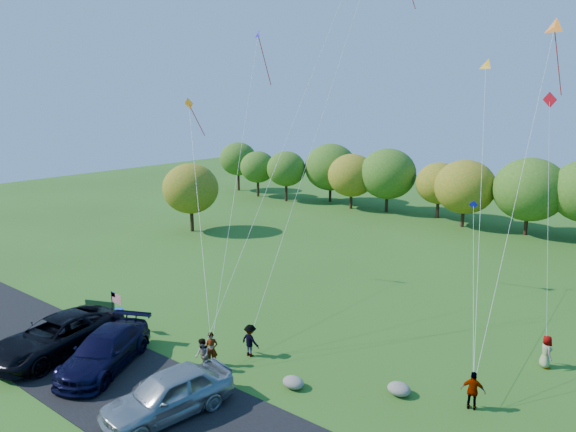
# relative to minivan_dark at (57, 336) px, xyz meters

# --- Properties ---
(ground) EXTENTS (140.00, 140.00, 0.00)m
(ground) POSITION_rel_minivan_dark_xyz_m (7.98, 4.14, -1.02)
(ground) COLOR #2D5618
(ground) RESTS_ON ground
(asphalt_lane) EXTENTS (44.00, 6.00, 0.06)m
(asphalt_lane) POSITION_rel_minivan_dark_xyz_m (7.98, 0.14, -0.99)
(asphalt_lane) COLOR black
(asphalt_lane) RESTS_ON ground
(treeline) EXTENTS (75.31, 27.94, 8.35)m
(treeline) POSITION_rel_minivan_dark_xyz_m (11.53, 39.51, 3.65)
(treeline) COLOR #372114
(treeline) RESTS_ON ground
(minivan_dark) EXTENTS (3.96, 7.24, 1.92)m
(minivan_dark) POSITION_rel_minivan_dark_xyz_m (0.00, 0.00, 0.00)
(minivan_dark) COLOR black
(minivan_dark) RESTS_ON asphalt_lane
(minivan_navy) EXTENTS (4.89, 6.60, 1.78)m
(minivan_navy) POSITION_rel_minivan_dark_xyz_m (3.30, 0.63, -0.07)
(minivan_navy) COLOR black
(minivan_navy) RESTS_ON asphalt_lane
(minivan_silver) EXTENTS (3.33, 6.02, 1.94)m
(minivan_silver) POSITION_rel_minivan_dark_xyz_m (8.93, -0.07, 0.01)
(minivan_silver) COLOR #9FA4AA
(minivan_silver) RESTS_ON asphalt_lane
(flyer_a) EXTENTS (0.77, 0.74, 1.77)m
(flyer_a) POSITION_rel_minivan_dark_xyz_m (7.32, 4.00, -0.14)
(flyer_a) COLOR #4C4C59
(flyer_a) RESTS_ON ground
(flyer_b) EXTENTS (1.04, 0.99, 1.70)m
(flyer_b) POSITION_rel_minivan_dark_xyz_m (7.37, 3.34, -0.17)
(flyer_b) COLOR #4C4C59
(flyer_b) RESTS_ON ground
(flyer_c) EXTENTS (1.12, 0.66, 1.71)m
(flyer_c) POSITION_rel_minivan_dark_xyz_m (8.17, 5.97, -0.16)
(flyer_c) COLOR #4C4C59
(flyer_c) RESTS_ON ground
(flyer_d) EXTENTS (1.09, 0.66, 1.73)m
(flyer_d) POSITION_rel_minivan_dark_xyz_m (18.93, 8.19, -0.15)
(flyer_d) COLOR #4C4C59
(flyer_d) RESTS_ON ground
(flyer_e) EXTENTS (0.90, 0.97, 1.66)m
(flyer_e) POSITION_rel_minivan_dark_xyz_m (20.65, 14.02, -0.19)
(flyer_e) COLOR #4C4C59
(flyer_e) RESTS_ON ground
(park_bench) EXTENTS (1.94, 1.07, 1.11)m
(park_bench) POSITION_rel_minivan_dark_xyz_m (-2.31, 4.07, -0.43)
(park_bench) COLOR #153A19
(park_bench) RESTS_ON ground
(trash_barrel) EXTENTS (0.53, 0.53, 0.80)m
(trash_barrel) POSITION_rel_minivan_dark_xyz_m (-0.99, 4.40, -0.62)
(trash_barrel) COLOR blue
(trash_barrel) RESTS_ON ground
(flag_assembly) EXTENTS (0.89, 0.58, 2.40)m
(flag_assembly) POSITION_rel_minivan_dark_xyz_m (0.13, 3.44, 0.77)
(flag_assembly) COLOR black
(flag_assembly) RESTS_ON ground
(boulder_near) EXTENTS (1.06, 0.83, 0.53)m
(boulder_near) POSITION_rel_minivan_dark_xyz_m (11.79, 4.86, -0.76)
(boulder_near) COLOR #9E9C89
(boulder_near) RESTS_ON ground
(boulder_far) EXTENTS (1.08, 0.90, 0.56)m
(boulder_far) POSITION_rel_minivan_dark_xyz_m (15.94, 7.30, -0.74)
(boulder_far) COLOR gray
(boulder_far) RESTS_ON ground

